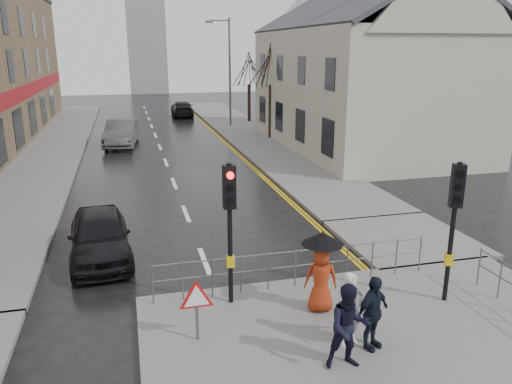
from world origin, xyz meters
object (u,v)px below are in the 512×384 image
pedestrian_b (349,327)px  pedestrian_d (372,313)px  pedestrian_with_umbrella (321,267)px  car_mid (121,133)px  car_parked (100,235)px  pedestrian_a (351,309)px

pedestrian_b → pedestrian_d: pedestrian_b is taller
pedestrian_b → pedestrian_with_umbrella: 2.17m
pedestrian_d → car_mid: bearing=76.3°
pedestrian_d → car_parked: size_ratio=0.37×
pedestrian_with_umbrella → car_mid: size_ratio=0.38×
pedestrian_d → car_mid: size_ratio=0.31×
pedestrian_a → pedestrian_d: pedestrian_a is taller
pedestrian_b → pedestrian_d: bearing=39.2°
pedestrian_a → pedestrian_b: size_ratio=0.93×
pedestrian_a → car_mid: (-4.45, 24.22, -0.11)m
pedestrian_with_umbrella → car_parked: bearing=137.1°
pedestrian_a → pedestrian_with_umbrella: pedestrian_with_umbrella is taller
pedestrian_d → car_parked: pedestrian_d is taller
pedestrian_d → car_parked: (-5.46, 6.36, -0.20)m
car_parked → pedestrian_a: bearing=-54.2°
car_parked → pedestrian_b: bearing=-59.1°
pedestrian_d → pedestrian_b: bearing=-172.3°
pedestrian_a → car_parked: 7.98m
pedestrian_with_umbrella → car_parked: size_ratio=0.45×
pedestrian_a → pedestrian_d: size_ratio=1.01×
pedestrian_d → car_mid: 24.91m
pedestrian_b → car_mid: (-4.09, 24.90, -0.17)m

